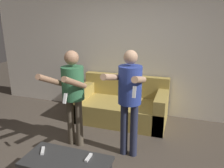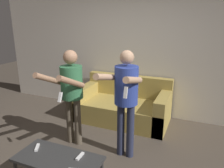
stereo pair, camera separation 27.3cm
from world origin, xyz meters
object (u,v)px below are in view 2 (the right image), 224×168
Objects in this scene: couch at (123,106)px; remote_far at (80,156)px; person_standing_right at (126,93)px; coffee_table at (58,161)px; remote_mid at (37,147)px; person_standing_left at (71,88)px.

couch reaches higher than remote_far.
coffee_table is at bearing -118.99° from person_standing_right.
person_standing_right reaches higher than remote_far.
couch reaches higher than coffee_table.
person_standing_right is (0.44, -1.16, 0.71)m from couch.
person_standing_right is at bearing -69.06° from couch.
remote_mid is at bearing 170.72° from coffee_table.
remote_far is (-0.27, -0.81, -0.56)m from person_standing_right.
person_standing_right reaches higher than coffee_table.
person_standing_right is at bearing 0.07° from person_standing_left.
remote_mid is at bearing -175.26° from remote_far.
couch is 11.98× the size of remote_far.
coffee_table is 0.37m from remote_mid.
person_standing_left is 1.50× the size of coffee_table.
person_standing_left is 0.97× the size of person_standing_right.
coffee_table is at bearing -155.24° from remote_far.
person_standing_right is 10.69× the size of remote_mid.
coffee_table is (-0.51, -0.92, -0.62)m from person_standing_right.
couch is at bearing 94.95° from remote_far.
couch is 1.17× the size of person_standing_left.
person_standing_right reaches higher than remote_mid.
couch is 12.11× the size of remote_mid.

